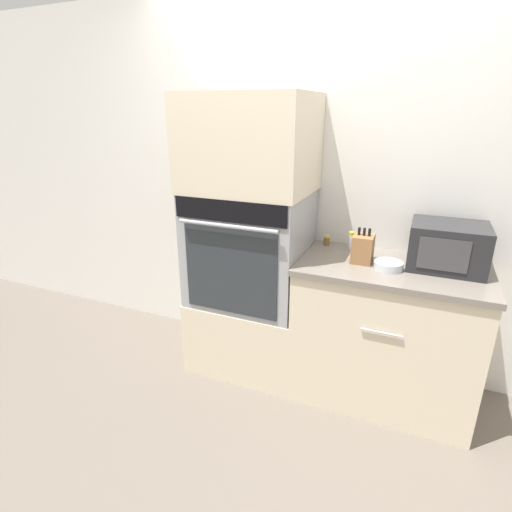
{
  "coord_description": "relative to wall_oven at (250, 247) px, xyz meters",
  "views": [
    {
      "loc": [
        0.64,
        -2.0,
        1.75
      ],
      "look_at": [
        -0.3,
        0.21,
        0.87
      ],
      "focal_mm": 28.0,
      "sensor_mm": 36.0,
      "label": 1
    }
  ],
  "objects": [
    {
      "name": "wall_back",
      "position": [
        0.38,
        0.33,
        0.36
      ],
      "size": [
        8.0,
        0.05,
        2.5
      ],
      "color": "silver",
      "rests_on": "ground_plane"
    },
    {
      "name": "condiment_jar_near",
      "position": [
        0.46,
        0.22,
        0.04
      ],
      "size": [
        0.04,
        0.04,
        0.07
      ],
      "color": "brown",
      "rests_on": "counter_unit"
    },
    {
      "name": "wall_oven",
      "position": [
        0.0,
        0.0,
        0.0
      ],
      "size": [
        0.74,
        0.64,
        0.76
      ],
      "color": "#9EA0A5",
      "rests_on": "oven_cabinet_base"
    },
    {
      "name": "knife_block",
      "position": [
        0.73,
        -0.0,
        0.09
      ],
      "size": [
        0.12,
        0.14,
        0.21
      ],
      "color": "olive",
      "rests_on": "counter_unit"
    },
    {
      "name": "microwave",
      "position": [
        1.18,
        0.09,
        0.14
      ],
      "size": [
        0.41,
        0.34,
        0.26
      ],
      "color": "#232326",
      "rests_on": "counter_unit"
    },
    {
      "name": "condiment_jar_mid",
      "position": [
        0.67,
        0.08,
        0.04
      ],
      "size": [
        0.04,
        0.04,
        0.06
      ],
      "color": "silver",
      "rests_on": "counter_unit"
    },
    {
      "name": "bowl",
      "position": [
        0.89,
        -0.07,
        0.03
      ],
      "size": [
        0.16,
        0.16,
        0.05
      ],
      "color": "silver",
      "rests_on": "counter_unit"
    },
    {
      "name": "counter_unit",
      "position": [
        0.91,
        0.0,
        -0.44
      ],
      "size": [
        1.08,
        0.63,
        0.9
      ],
      "color": "beige",
      "rests_on": "ground_plane"
    },
    {
      "name": "oven_cabinet_base",
      "position": [
        -0.0,
        0.0,
        -0.63
      ],
      "size": [
        0.77,
        0.6,
        0.51
      ],
      "color": "beige",
      "rests_on": "ground_plane"
    },
    {
      "name": "oven_cabinet_upper",
      "position": [
        -0.0,
        0.0,
        0.67
      ],
      "size": [
        0.77,
        0.6,
        0.58
      ],
      "color": "beige",
      "rests_on": "wall_oven"
    },
    {
      "name": "ground_plane",
      "position": [
        0.38,
        -0.3,
        -0.89
      ],
      "size": [
        12.0,
        12.0,
        0.0
      ],
      "primitive_type": "plane",
      "color": "#6B6056"
    },
    {
      "name": "condiment_jar_far",
      "position": [
        0.63,
        0.2,
        0.07
      ],
      "size": [
        0.04,
        0.04,
        0.12
      ],
      "color": "silver",
      "rests_on": "counter_unit"
    }
  ]
}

